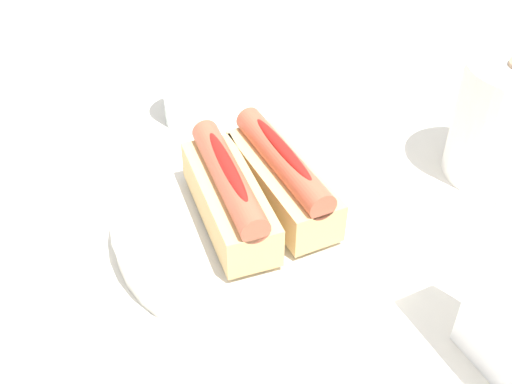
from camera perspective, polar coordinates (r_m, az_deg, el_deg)
name	(u,v)px	position (r m, az deg, el deg)	size (l,w,h in m)	color
ground_plane	(263,230)	(0.61, 0.64, -3.55)	(2.40, 2.40, 0.00)	silver
serving_bowl	(256,221)	(0.60, 0.00, -2.68)	(0.27, 0.27, 0.04)	silver
hotdog_front	(229,194)	(0.56, -2.54, -0.18)	(0.15, 0.05, 0.06)	#DBB270
hotdog_back	(282,177)	(0.58, 2.45, 1.37)	(0.15, 0.06, 0.06)	#DBB270
water_glass	(191,91)	(0.75, -5.98, 9.29)	(0.07, 0.07, 0.09)	white
paper_towel_roll	(509,124)	(0.70, 22.30, 5.87)	(0.11, 0.11, 0.13)	white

